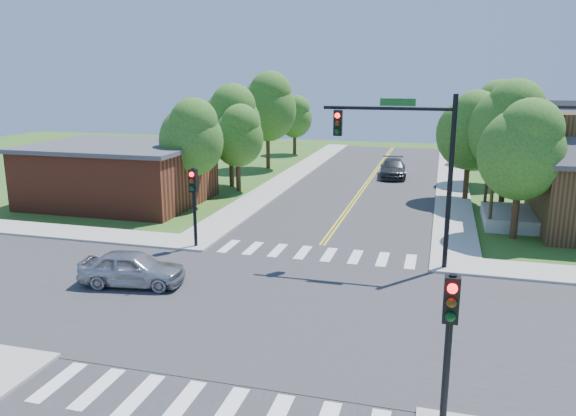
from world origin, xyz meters
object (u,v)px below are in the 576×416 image
(signal_pole_se, at_px, (450,324))
(car_silver, at_px, (132,269))
(car_dgrey, at_px, (393,169))
(signal_mast_ne, at_px, (408,153))
(signal_pole_nw, at_px, (194,193))

(signal_pole_se, xyz_separation_m, car_silver, (-11.54, 6.20, -1.98))
(signal_pole_se, relative_size, car_dgrey, 0.76)
(signal_mast_ne, xyz_separation_m, car_dgrey, (-2.30, 20.99, -4.15))
(signal_mast_ne, relative_size, signal_pole_nw, 1.89)
(signal_mast_ne, distance_m, car_silver, 11.81)
(signal_mast_ne, relative_size, signal_pole_se, 1.89)
(signal_mast_ne, relative_size, car_dgrey, 1.45)
(car_dgrey, bearing_deg, signal_pole_se, -88.35)
(signal_pole_se, height_order, signal_pole_nw, same)
(signal_mast_ne, height_order, signal_pole_nw, signal_mast_ne)
(car_silver, relative_size, car_dgrey, 0.84)
(signal_pole_se, bearing_deg, car_silver, 151.76)
(signal_pole_se, height_order, car_dgrey, signal_pole_se)
(car_dgrey, bearing_deg, car_silver, -111.59)
(signal_pole_se, bearing_deg, car_dgrey, 97.07)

